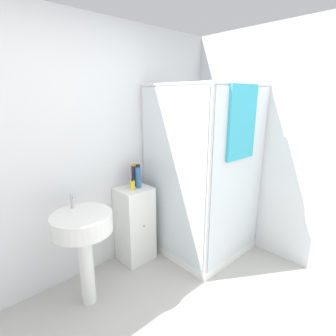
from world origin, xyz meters
name	(u,v)px	position (x,y,z in m)	size (l,w,h in m)	color
wall_back	(82,154)	(0.00, 1.70, 1.25)	(6.40, 0.06, 2.50)	silver
shower_enclosure	(203,211)	(1.12, 1.09, 0.51)	(0.97, 1.00, 1.91)	white
vanity_cabinet	(135,224)	(0.45, 1.50, 0.42)	(0.35, 0.34, 0.84)	white
sink	(83,233)	(-0.25, 1.25, 0.68)	(0.50, 0.50, 0.99)	white
soap_dispenser	(132,185)	(0.41, 1.47, 0.90)	(0.05, 0.05, 0.13)	yellow
shampoo_bottle_tall_black	(134,175)	(0.51, 1.56, 0.97)	(0.06, 0.06, 0.25)	#281E33
shampoo_bottle_blue	(138,177)	(0.50, 1.48, 0.97)	(0.05, 0.05, 0.25)	#2D66A3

